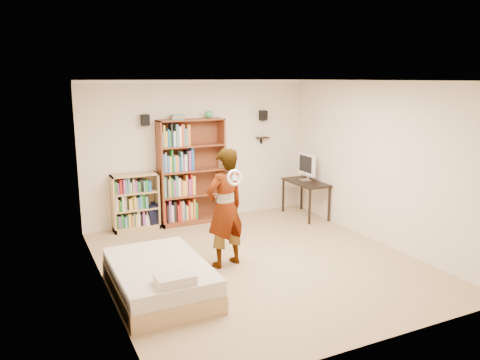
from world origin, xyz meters
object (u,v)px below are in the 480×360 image
object	(u,v)px
daybed	(160,274)
computer_desk	(305,199)
person	(225,208)
low_bookshelf	(136,202)
tall_bookshelf	(192,172)

from	to	relation	value
daybed	computer_desk	bearing A→B (deg)	30.25
daybed	person	distance (m)	1.39
low_bookshelf	person	xyz separation A→B (m)	(0.80, -2.24, 0.36)
tall_bookshelf	daybed	size ratio (longest dim) A/B	1.12
low_bookshelf	tall_bookshelf	bearing A→B (deg)	-1.44
low_bookshelf	computer_desk	size ratio (longest dim) A/B	0.99
low_bookshelf	daybed	bearing A→B (deg)	-97.21
tall_bookshelf	low_bookshelf	xyz separation A→B (m)	(-1.09, 0.03, -0.48)
tall_bookshelf	low_bookshelf	size ratio (longest dim) A/B	1.91
tall_bookshelf	person	size ratio (longest dim) A/B	1.13
daybed	person	world-z (taller)	person
computer_desk	person	distance (m)	3.00
low_bookshelf	daybed	size ratio (longest dim) A/B	0.59
computer_desk	daybed	size ratio (longest dim) A/B	0.59
computer_desk	tall_bookshelf	bearing A→B (deg)	164.93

